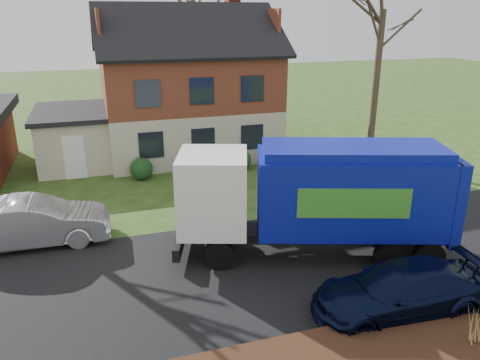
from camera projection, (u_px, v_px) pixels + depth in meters
name	position (u px, v px, depth m)	size (l,w,h in m)	color
ground	(218.00, 276.00, 14.26)	(120.00, 120.00, 0.00)	#244517
road	(218.00, 275.00, 14.26)	(80.00, 7.00, 0.02)	black
main_house	(178.00, 81.00, 25.82)	(12.95, 8.95, 9.26)	beige
garbage_truck	(321.00, 194.00, 14.81)	(9.02, 4.93, 3.74)	black
silver_sedan	(34.00, 222.00, 15.97)	(1.74, 4.98, 1.64)	#B0B3B8
navy_wagon	(400.00, 290.00, 12.27)	(1.92, 4.73, 1.37)	black
grass_clump_east	(479.00, 324.00, 10.84)	(0.36, 0.30, 0.90)	#A08246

